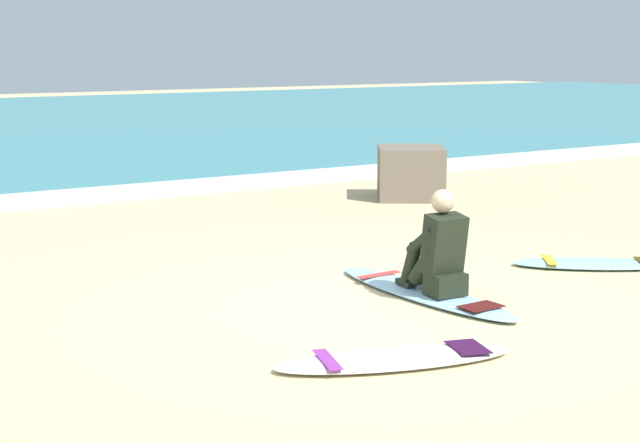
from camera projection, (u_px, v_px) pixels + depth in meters
name	position (u px, v px, depth m)	size (l,w,h in m)	color
ground_plane	(359.00, 307.00, 8.54)	(80.00, 80.00, 0.00)	beige
breaking_foam	(83.00, 196.00, 14.50)	(80.00, 0.90, 0.11)	white
surfboard_main	(424.00, 292.00, 8.92)	(0.59, 2.38, 0.08)	#9ED1E5
surfer_seated	(438.00, 253.00, 8.71)	(0.40, 0.72, 0.95)	black
surfboard_spare_near	(395.00, 358.00, 7.03)	(1.88, 1.04, 0.08)	white
surfboard_spare_far	(596.00, 264.00, 10.08)	(1.70, 1.42, 0.08)	#9ED1E5
shoreline_rock	(411.00, 173.00, 14.56)	(1.03, 0.97, 0.78)	#756656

